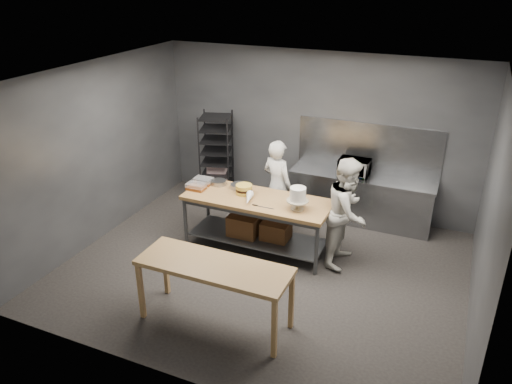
% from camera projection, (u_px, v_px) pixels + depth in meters
% --- Properties ---
extents(ground, '(6.00, 6.00, 0.00)m').
position_uv_depth(ground, '(264.00, 268.00, 7.85)').
color(ground, black).
rests_on(ground, ground).
extents(back_wall, '(6.00, 0.04, 3.00)m').
position_uv_depth(back_wall, '(316.00, 132.00, 9.31)').
color(back_wall, '#4C4F54').
rests_on(back_wall, ground).
extents(work_table, '(2.40, 0.90, 0.92)m').
position_uv_depth(work_table, '(257.00, 217.00, 8.20)').
color(work_table, olive).
rests_on(work_table, ground).
extents(near_counter, '(2.00, 0.70, 0.90)m').
position_uv_depth(near_counter, '(214.00, 270.00, 6.34)').
color(near_counter, olive).
rests_on(near_counter, ground).
extents(back_counter, '(2.60, 0.60, 0.90)m').
position_uv_depth(back_counter, '(360.00, 199.00, 9.11)').
color(back_counter, slate).
rests_on(back_counter, ground).
extents(splashback_panel, '(2.60, 0.02, 0.90)m').
position_uv_depth(splashback_panel, '(368.00, 147.00, 8.99)').
color(splashback_panel, slate).
rests_on(splashback_panel, back_counter).
extents(speed_rack, '(0.77, 0.80, 1.75)m').
position_uv_depth(speed_rack, '(217.00, 157.00, 9.93)').
color(speed_rack, black).
rests_on(speed_rack, ground).
extents(chef_behind, '(0.70, 0.57, 1.66)m').
position_uv_depth(chef_behind, '(277.00, 186.00, 8.72)').
color(chef_behind, silver).
rests_on(chef_behind, ground).
extents(chef_right, '(0.72, 0.89, 1.75)m').
position_uv_depth(chef_right, '(348.00, 212.00, 7.69)').
color(chef_right, silver).
rests_on(chef_right, ground).
extents(microwave, '(0.54, 0.37, 0.30)m').
position_uv_depth(microwave, '(354.00, 167.00, 8.92)').
color(microwave, black).
rests_on(microwave, back_counter).
extents(frosted_cake_stand, '(0.34, 0.34, 0.36)m').
position_uv_depth(frosted_cake_stand, '(298.00, 196.00, 7.58)').
color(frosted_cake_stand, '#ADA48A').
rests_on(frosted_cake_stand, work_table).
extents(layer_cake, '(0.27, 0.27, 0.16)m').
position_uv_depth(layer_cake, '(244.00, 189.00, 8.17)').
color(layer_cake, gold).
rests_on(layer_cake, work_table).
extents(cake_pans, '(0.92, 0.34, 0.07)m').
position_uv_depth(cake_pans, '(221.00, 183.00, 8.49)').
color(cake_pans, gray).
rests_on(cake_pans, work_table).
extents(piping_bag, '(0.22, 0.40, 0.12)m').
position_uv_depth(piping_bag, '(249.00, 199.00, 7.89)').
color(piping_bag, white).
rests_on(piping_bag, work_table).
extents(offset_spatula, '(0.36, 0.02, 0.02)m').
position_uv_depth(offset_spatula, '(260.00, 206.00, 7.76)').
color(offset_spatula, slate).
rests_on(offset_spatula, work_table).
extents(pastry_clamshells, '(0.31, 0.47, 0.11)m').
position_uv_depth(pastry_clamshells, '(200.00, 184.00, 8.44)').
color(pastry_clamshells, '#91501D').
rests_on(pastry_clamshells, work_table).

